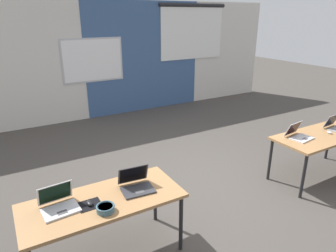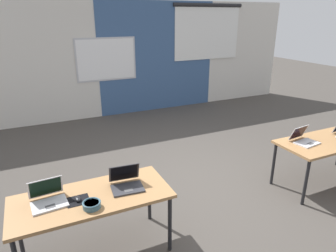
{
  "view_description": "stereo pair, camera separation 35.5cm",
  "coord_description": "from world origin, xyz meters",
  "px_view_note": "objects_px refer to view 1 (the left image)",
  "views": [
    {
      "loc": [
        -2.48,
        -3.16,
        2.46
      ],
      "look_at": [
        -0.45,
        0.35,
        0.96
      ],
      "focal_mm": 32.32,
      "sensor_mm": 36.0,
      "label": 1
    },
    {
      "loc": [
        -2.16,
        -3.33,
        2.46
      ],
      "look_at": [
        -0.45,
        0.35,
        0.96
      ],
      "focal_mm": 32.32,
      "sensor_mm": 36.0,
      "label": 2
    }
  ],
  "objects_px": {
    "desk_near_right": "(321,138)",
    "snack_bowl": "(106,208)",
    "laptop_near_left_inner": "(136,185)",
    "laptop_near_left_end": "(59,204)",
    "laptop_near_right_inner": "(299,135)",
    "mouse_near_left_end": "(90,203)",
    "mouse_near_right_end": "(329,132)",
    "desk_near_left": "(103,204)"
  },
  "relations": [
    {
      "from": "laptop_near_right_inner",
      "to": "mouse_near_left_end",
      "type": "relative_size",
      "value": 3.56
    },
    {
      "from": "desk_near_left",
      "to": "snack_bowl",
      "type": "relative_size",
      "value": 9.01
    },
    {
      "from": "laptop_near_left_inner",
      "to": "snack_bowl",
      "type": "relative_size",
      "value": 2.01
    },
    {
      "from": "desk_near_right",
      "to": "snack_bowl",
      "type": "height_order",
      "value": "snack_bowl"
    },
    {
      "from": "desk_near_right",
      "to": "mouse_near_right_end",
      "type": "bearing_deg",
      "value": -11.76
    },
    {
      "from": "desk_near_right",
      "to": "laptop_near_right_inner",
      "type": "bearing_deg",
      "value": 167.91
    },
    {
      "from": "desk_near_right",
      "to": "snack_bowl",
      "type": "relative_size",
      "value": 9.01
    },
    {
      "from": "laptop_near_left_inner",
      "to": "mouse_near_left_end",
      "type": "bearing_deg",
      "value": -169.84
    },
    {
      "from": "desk_near_left",
      "to": "laptop_near_right_inner",
      "type": "bearing_deg",
      "value": 1.72
    },
    {
      "from": "desk_near_right",
      "to": "laptop_near_left_end",
      "type": "height_order",
      "value": "laptop_near_left_end"
    },
    {
      "from": "laptop_near_left_inner",
      "to": "desk_near_right",
      "type": "bearing_deg",
      "value": 5.07
    },
    {
      "from": "mouse_near_right_end",
      "to": "desk_near_right",
      "type": "bearing_deg",
      "value": 168.24
    },
    {
      "from": "mouse_near_right_end",
      "to": "snack_bowl",
      "type": "relative_size",
      "value": 0.61
    },
    {
      "from": "mouse_near_left_end",
      "to": "laptop_near_left_inner",
      "type": "distance_m",
      "value": 0.52
    },
    {
      "from": "mouse_near_right_end",
      "to": "desk_near_left",
      "type": "bearing_deg",
      "value": 179.54
    },
    {
      "from": "laptop_near_right_inner",
      "to": "mouse_near_left_end",
      "type": "height_order",
      "value": "laptop_near_right_inner"
    },
    {
      "from": "desk_near_right",
      "to": "laptop_near_left_inner",
      "type": "bearing_deg",
      "value": 179.69
    },
    {
      "from": "laptop_near_right_inner",
      "to": "laptop_near_left_inner",
      "type": "relative_size",
      "value": 1.03
    },
    {
      "from": "laptop_near_right_inner",
      "to": "laptop_near_left_end",
      "type": "height_order",
      "value": "laptop_near_left_end"
    },
    {
      "from": "laptop_near_right_inner",
      "to": "snack_bowl",
      "type": "height_order",
      "value": "laptop_near_right_inner"
    },
    {
      "from": "laptop_near_left_end",
      "to": "snack_bowl",
      "type": "height_order",
      "value": "laptop_near_left_end"
    },
    {
      "from": "snack_bowl",
      "to": "laptop_near_right_inner",
      "type": "bearing_deg",
      "value": 5.36
    },
    {
      "from": "desk_near_right",
      "to": "laptop_near_right_inner",
      "type": "distance_m",
      "value": 0.45
    },
    {
      "from": "desk_near_right",
      "to": "snack_bowl",
      "type": "distance_m",
      "value": 3.55
    },
    {
      "from": "laptop_near_left_inner",
      "to": "snack_bowl",
      "type": "distance_m",
      "value": 0.47
    },
    {
      "from": "mouse_near_right_end",
      "to": "mouse_near_left_end",
      "type": "height_order",
      "value": "mouse_near_left_end"
    },
    {
      "from": "desk_near_left",
      "to": "mouse_near_right_end",
      "type": "bearing_deg",
      "value": -0.46
    },
    {
      "from": "desk_near_left",
      "to": "snack_bowl",
      "type": "xyz_separation_m",
      "value": [
        -0.04,
        -0.2,
        0.1
      ]
    },
    {
      "from": "desk_near_right",
      "to": "snack_bowl",
      "type": "xyz_separation_m",
      "value": [
        -3.54,
        -0.2,
        0.1
      ]
    },
    {
      "from": "desk_near_left",
      "to": "mouse_near_left_end",
      "type": "xyz_separation_m",
      "value": [
        -0.14,
        -0.03,
        0.08
      ]
    },
    {
      "from": "laptop_near_left_end",
      "to": "laptop_near_left_inner",
      "type": "relative_size",
      "value": 0.99
    },
    {
      "from": "mouse_near_right_end",
      "to": "snack_bowl",
      "type": "distance_m",
      "value": 3.69
    },
    {
      "from": "mouse_near_left_end",
      "to": "desk_near_left",
      "type": "bearing_deg",
      "value": 10.44
    },
    {
      "from": "laptop_near_left_end",
      "to": "desk_near_right",
      "type": "bearing_deg",
      "value": -5.48
    },
    {
      "from": "mouse_near_right_end",
      "to": "snack_bowl",
      "type": "height_order",
      "value": "snack_bowl"
    },
    {
      "from": "laptop_near_left_inner",
      "to": "laptop_near_right_inner",
      "type": "bearing_deg",
      "value": 6.98
    },
    {
      "from": "laptop_near_right_inner",
      "to": "mouse_near_right_end",
      "type": "bearing_deg",
      "value": -19.44
    },
    {
      "from": "laptop_near_right_inner",
      "to": "snack_bowl",
      "type": "xyz_separation_m",
      "value": [
        -3.11,
        -0.29,
        -0.01
      ]
    },
    {
      "from": "mouse_near_right_end",
      "to": "laptop_near_left_inner",
      "type": "bearing_deg",
      "value": 179.18
    },
    {
      "from": "desk_near_left",
      "to": "laptop_near_right_inner",
      "type": "xyz_separation_m",
      "value": [
        3.07,
        0.09,
        0.11
      ]
    },
    {
      "from": "snack_bowl",
      "to": "laptop_near_left_end",
      "type": "bearing_deg",
      "value": 144.81
    },
    {
      "from": "mouse_near_left_end",
      "to": "laptop_near_left_inner",
      "type": "xyz_separation_m",
      "value": [
        0.52,
        0.04,
        0.03
      ]
    }
  ]
}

